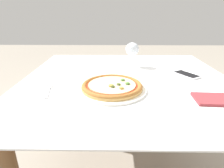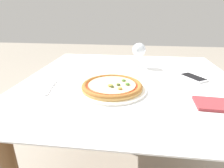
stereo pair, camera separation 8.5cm
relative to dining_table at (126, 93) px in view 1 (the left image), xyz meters
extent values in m
cube|color=brown|center=(0.00, 0.00, 0.06)|extent=(1.01, 0.99, 0.04)
cube|color=white|center=(0.00, 0.00, 0.08)|extent=(1.11, 1.09, 0.01)
cylinder|color=brown|center=(-0.44, 0.44, -0.29)|extent=(0.06, 0.06, 0.67)
cylinder|color=brown|center=(0.44, 0.44, -0.29)|extent=(0.06, 0.06, 0.67)
cylinder|color=white|center=(-0.08, -0.15, 0.09)|extent=(0.32, 0.32, 0.01)
cylinder|color=tan|center=(-0.08, -0.15, 0.10)|extent=(0.28, 0.28, 0.01)
torus|color=#A3662D|center=(-0.08, -0.15, 0.11)|extent=(0.28, 0.28, 0.02)
cylinder|color=#BC381E|center=(-0.08, -0.15, 0.11)|extent=(0.23, 0.23, 0.00)
cylinder|color=beige|center=(-0.08, -0.15, 0.11)|extent=(0.22, 0.22, 0.00)
ellipsoid|color=#BC9342|center=(-0.08, -0.18, 0.12)|extent=(0.02, 0.02, 0.01)
ellipsoid|color=#4C7A33|center=(-0.03, -0.11, 0.12)|extent=(0.02, 0.02, 0.01)
ellipsoid|color=#BC9342|center=(-0.04, -0.21, 0.12)|extent=(0.02, 0.02, 0.01)
ellipsoid|color=#4C7A33|center=(-0.01, -0.15, 0.12)|extent=(0.02, 0.02, 0.01)
ellipsoid|color=#425123|center=(-0.05, -0.16, 0.12)|extent=(0.02, 0.02, 0.01)
ellipsoid|color=#425123|center=(-0.07, -0.19, 0.12)|extent=(0.02, 0.02, 0.01)
cube|color=silver|center=(-0.36, -0.20, 0.09)|extent=(0.04, 0.11, 0.00)
cube|color=silver|center=(-0.37, -0.13, 0.09)|extent=(0.03, 0.02, 0.00)
cube|color=silver|center=(-0.39, -0.11, 0.09)|extent=(0.01, 0.04, 0.00)
cube|color=silver|center=(-0.38, -0.11, 0.09)|extent=(0.01, 0.04, 0.00)
cube|color=silver|center=(-0.38, -0.11, 0.09)|extent=(0.01, 0.04, 0.00)
cube|color=silver|center=(-0.37, -0.10, 0.09)|extent=(0.01, 0.04, 0.00)
cylinder|color=silver|center=(0.04, 0.23, 0.09)|extent=(0.07, 0.07, 0.00)
cylinder|color=silver|center=(0.04, 0.23, 0.13)|extent=(0.01, 0.01, 0.07)
sphere|color=silver|center=(0.04, 0.23, 0.20)|extent=(0.08, 0.08, 0.08)
cube|color=white|center=(0.34, 0.05, 0.09)|extent=(0.14, 0.16, 0.01)
cube|color=black|center=(0.34, 0.05, 0.10)|extent=(0.12, 0.14, 0.00)
cube|color=#933338|center=(0.34, -0.25, 0.09)|extent=(0.16, 0.12, 0.01)
camera|label=1|loc=(-0.07, -0.94, 0.43)|focal=30.00mm
camera|label=2|loc=(0.02, -0.94, 0.43)|focal=30.00mm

